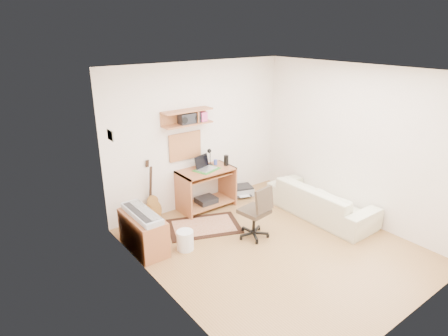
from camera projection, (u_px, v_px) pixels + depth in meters
floor at (274, 247)px, 5.78m from camera, size 3.60×4.00×0.01m
ceiling at (283, 71)px, 4.87m from camera, size 3.60×4.00×0.01m
back_wall at (198, 136)px, 6.82m from camera, size 3.60×0.01×2.60m
left_wall at (164, 200)px, 4.30m from camera, size 0.01×4.00×2.60m
right_wall at (355, 144)px, 6.35m from camera, size 0.01×4.00×2.60m
wall_shelf at (187, 117)px, 6.42m from camera, size 0.90×0.25×0.26m
cork_board at (185, 146)px, 6.68m from camera, size 0.64×0.03×0.49m
wall_photo at (110, 135)px, 5.29m from camera, size 0.02×0.20×0.15m
desk at (206, 189)px, 6.91m from camera, size 1.00×0.55×0.75m
laptop at (207, 163)px, 6.72m from camera, size 0.41×0.41×0.25m
speaker at (226, 160)px, 6.95m from camera, size 0.09×0.09×0.19m
desk_lamp at (210, 157)px, 6.94m from camera, size 0.11×0.11×0.33m
pencil_cup at (216, 162)px, 7.00m from camera, size 0.07×0.07×0.09m
boombox at (189, 118)px, 6.44m from camera, size 0.36×0.16×0.19m
rug at (204, 226)px, 6.37m from camera, size 1.38×1.16×0.02m
task_chair at (254, 211)px, 5.92m from camera, size 0.51×0.51×0.89m
cabinet at (143, 232)px, 5.64m from camera, size 0.40×0.90×0.55m
music_keyboard at (142, 213)px, 5.53m from camera, size 0.27×0.87×0.08m
guitar at (152, 192)px, 6.39m from camera, size 0.29×0.19×1.08m
waste_basket at (185, 240)px, 5.67m from camera, size 0.32×0.32×0.30m
printer at (241, 190)px, 7.56m from camera, size 0.53×0.47×0.17m
sofa at (321, 195)px, 6.63m from camera, size 0.57×1.94×0.76m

